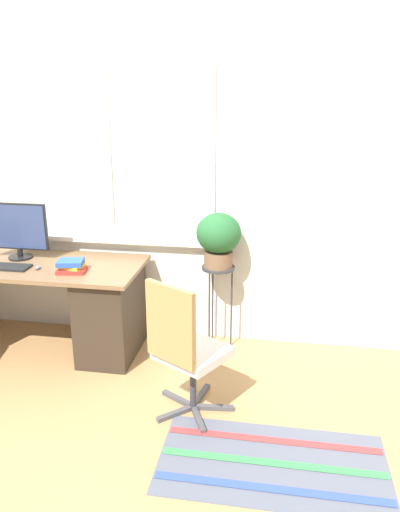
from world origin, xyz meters
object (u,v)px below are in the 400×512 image
object	(u,v)px
monitor	(18,230)
plant_stand	(218,277)
mouse	(38,268)
book_stack	(71,266)
keyboard	(2,267)
potted_plant	(219,237)
office_chair_swivel	(185,349)

from	to	relation	value
monitor	plant_stand	size ratio (longest dim) A/B	0.72
plant_stand	monitor	bearing A→B (deg)	-174.68
mouse	book_stack	bearing A→B (deg)	-0.67
monitor	plant_stand	distance (m)	1.65
keyboard	potted_plant	bearing A→B (deg)	13.64
book_stack	potted_plant	world-z (taller)	potted_plant
monitor	potted_plant	xyz separation A→B (m)	(1.60, 0.15, -0.03)
book_stack	plant_stand	distance (m)	1.14
mouse	potted_plant	xyz separation A→B (m)	(1.34, 0.38, 0.20)
office_chair_swivel	potted_plant	xyz separation A→B (m)	(0.08, 0.97, 0.46)
book_stack	plant_stand	world-z (taller)	book_stack
book_stack	plant_stand	xyz separation A→B (m)	(1.06, 0.39, -0.16)
mouse	office_chair_swivel	xyz separation A→B (m)	(1.25, -0.59, -0.26)
office_chair_swivel	potted_plant	world-z (taller)	potted_plant
monitor	office_chair_swivel	xyz separation A→B (m)	(1.52, -0.82, -0.48)
office_chair_swivel	potted_plant	size ratio (longest dim) A/B	2.19
office_chair_swivel	potted_plant	distance (m)	1.08
keyboard	mouse	distance (m)	0.29
monitor	mouse	xyz separation A→B (m)	(0.27, -0.24, -0.22)
monitor	plant_stand	xyz separation A→B (m)	(1.60, 0.15, -0.36)
plant_stand	potted_plant	bearing A→B (deg)	-90.00
keyboard	office_chair_swivel	size ratio (longest dim) A/B	0.46
keyboard	mouse	bearing A→B (deg)	1.95
monitor	potted_plant	bearing A→B (deg)	5.32
keyboard	potted_plant	distance (m)	1.68
potted_plant	mouse	bearing A→B (deg)	-163.94
book_stack	potted_plant	bearing A→B (deg)	20.05
keyboard	book_stack	distance (m)	0.56
keyboard	monitor	bearing A→B (deg)	84.83
mouse	office_chair_swivel	world-z (taller)	office_chair_swivel
mouse	potted_plant	world-z (taller)	potted_plant
book_stack	mouse	bearing A→B (deg)	179.33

